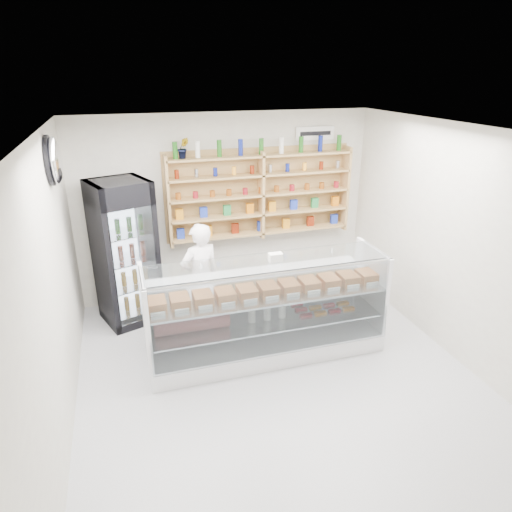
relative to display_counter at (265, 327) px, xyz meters
name	(u,v)px	position (x,y,z in m)	size (l,w,h in m)	color
room	(282,270)	(-0.02, -0.61, 1.05)	(5.00, 5.00, 5.00)	#B5B6BA
display_counter	(265,327)	(0.00, 0.00, 0.00)	(2.92, 0.87, 1.27)	white
shop_worker	(201,277)	(-0.65, 0.84, 0.41)	(0.55, 0.36, 1.52)	white
drinks_cooler	(125,253)	(-1.59, 1.37, 0.66)	(0.92, 0.91, 2.02)	black
wall_shelving	(261,194)	(0.48, 1.73, 1.24)	(2.84, 0.28, 1.33)	tan
potted_plant	(183,148)	(-0.65, 1.73, 1.99)	(0.16, 0.13, 0.29)	#1E6626
security_mirror	(55,160)	(-2.19, 0.59, 2.10)	(0.15, 0.50, 0.50)	silver
wall_sign	(315,133)	(1.38, 1.86, 2.10)	(0.62, 0.03, 0.20)	white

